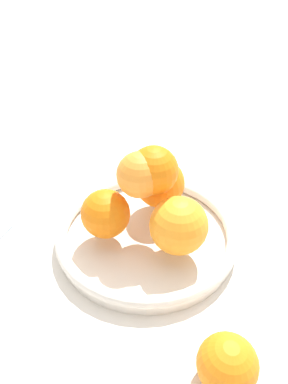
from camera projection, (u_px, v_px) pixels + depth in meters
name	position (u px, v px, depth m)	size (l,w,h in m)	color
ground_plane	(144.00, 241.00, 0.59)	(4.00, 4.00, 0.00)	silver
fruit_bowl	(144.00, 234.00, 0.58)	(0.28, 0.28, 0.03)	silver
orange_pile	(148.00, 196.00, 0.54)	(0.18, 0.18, 0.13)	orange
stray_orange	(223.00, 364.00, 0.40)	(0.07, 0.07, 0.07)	orange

